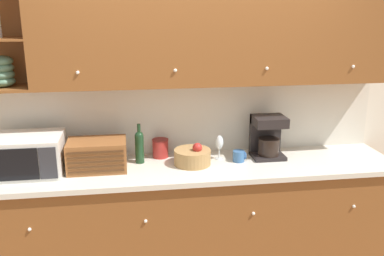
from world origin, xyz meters
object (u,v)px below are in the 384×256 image
wine_bottle (139,146)px  wine_glass (219,143)px  storage_canister (160,148)px  mug (239,156)px  coffee_maker (268,136)px  bread_box (97,155)px  microwave (25,155)px  fruit_basket (193,157)px

wine_bottle → wine_glass: bearing=-1.1°
storage_canister → mug: size_ratio=1.46×
mug → coffee_maker: size_ratio=0.30×
mug → coffee_maker: 0.30m
bread_box → wine_glass: size_ratio=2.19×
microwave → storage_canister: bearing=11.8°
microwave → bread_box: (0.52, 0.01, -0.03)m
bread_box → storage_canister: size_ratio=2.87×
microwave → bread_box: bearing=1.3°
wine_bottle → fruit_basket: size_ratio=1.11×
bread_box → storage_canister: bread_box is taller
wine_glass → fruit_basket: bearing=-159.6°
bread_box → wine_bottle: (0.32, 0.09, 0.03)m
storage_canister → fruit_basket: size_ratio=0.53×
wine_glass → coffee_maker: bearing=0.2°
storage_canister → microwave: bearing=-168.2°
wine_bottle → storage_canister: size_ratio=2.09×
wine_bottle → mug: wine_bottle is taller
fruit_basket → wine_glass: bearing=20.4°
wine_bottle → wine_glass: (0.64, -0.01, -0.01)m
storage_canister → coffee_maker: bearing=-7.6°
wine_bottle → coffee_maker: size_ratio=0.92×
bread_box → wine_bottle: wine_bottle is taller
bread_box → fruit_basket: 0.74m
wine_glass → coffee_maker: size_ratio=0.57×
mug → bread_box: bearing=-179.7°
storage_canister → fruit_basket: bearing=-40.7°
bread_box → fruit_basket: bread_box is taller
storage_canister → mug: (0.62, -0.19, -0.03)m
mug → storage_canister: bearing=162.5°
wine_glass → mug: (0.15, -0.08, -0.09)m
microwave → coffee_maker: (1.89, 0.09, 0.03)m
bread_box → storage_canister: bearing=22.0°
wine_bottle → wine_glass: wine_bottle is taller
mug → wine_glass: bearing=152.5°
bread_box → mug: 1.12m
bread_box → wine_glass: bearing=4.8°
coffee_maker → storage_canister: bearing=172.4°
coffee_maker → wine_glass: bearing=-179.8°
bread_box → mug: bearing=0.3°
storage_canister → wine_bottle: bearing=-148.3°
wine_bottle → mug: 0.80m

